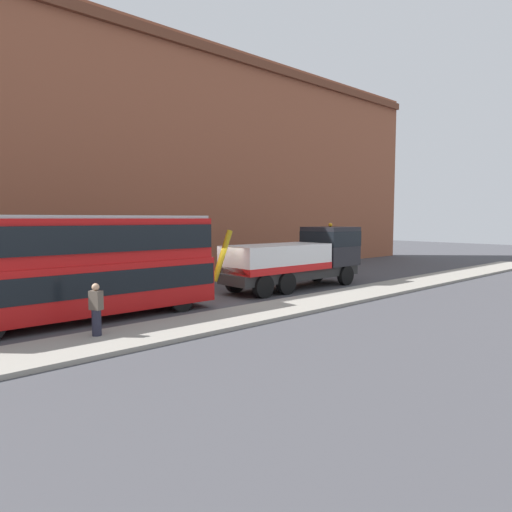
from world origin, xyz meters
TOP-DOWN VIEW (x-y plane):
  - ground_plane at (0.00, 0.00)m, footprint 120.00×120.00m
  - near_kerb at (0.00, -4.20)m, footprint 60.00×2.80m
  - building_facade at (0.00, 8.53)m, footprint 60.00×1.50m
  - recovery_tow_truck at (5.99, -0.46)m, footprint 10.16×2.75m
  - double_decker_bus at (-6.51, -0.46)m, footprint 11.07×2.69m
  - pedestrian_onlooker at (-7.15, -3.56)m, footprint 0.40×0.47m

SIDE VIEW (x-z plane):
  - ground_plane at x=0.00m, z-range 0.00..0.00m
  - near_kerb at x=0.00m, z-range 0.00..0.15m
  - pedestrian_onlooker at x=-7.15m, z-range 0.13..1.84m
  - recovery_tow_truck at x=5.99m, z-range -0.08..3.59m
  - double_decker_bus at x=-6.51m, z-range 0.20..4.26m
  - building_facade at x=0.00m, z-range 0.07..16.07m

